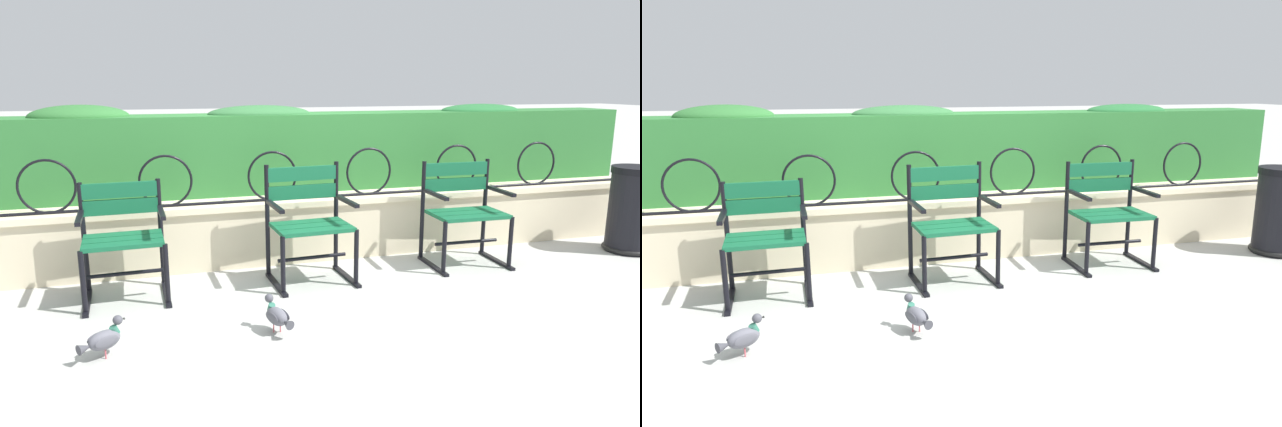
% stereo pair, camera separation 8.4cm
% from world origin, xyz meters
% --- Properties ---
extents(ground_plane, '(60.00, 60.00, 0.00)m').
position_xyz_m(ground_plane, '(0.00, 0.00, 0.00)').
color(ground_plane, '#ADADA8').
extents(stone_wall, '(7.09, 0.41, 0.54)m').
position_xyz_m(stone_wall, '(0.00, 0.73, 0.27)').
color(stone_wall, beige).
rests_on(stone_wall, ground).
extents(iron_arch_fence, '(6.56, 0.02, 0.42)m').
position_xyz_m(iron_arch_fence, '(-0.20, 0.66, 0.73)').
color(iron_arch_fence, black).
rests_on(iron_arch_fence, stone_wall).
extents(hedge_row, '(6.95, 0.53, 0.79)m').
position_xyz_m(hedge_row, '(-0.01, 1.17, 0.91)').
color(hedge_row, '#2D7033').
rests_on(hedge_row, stone_wall).
extents(park_chair_left, '(0.59, 0.54, 0.82)m').
position_xyz_m(park_chair_left, '(-1.42, 0.18, 0.45)').
color(park_chair_left, '#145B38').
rests_on(park_chair_left, ground).
extents(park_chair_centre, '(0.64, 0.55, 0.90)m').
position_xyz_m(park_chair_centre, '(-0.06, 0.17, 0.47)').
color(park_chair_centre, '#145B38').
rests_on(park_chair_centre, ground).
extents(park_chair_right, '(0.66, 0.54, 0.86)m').
position_xyz_m(park_chair_right, '(1.31, 0.21, 0.47)').
color(park_chair_right, '#145B38').
rests_on(park_chair_right, ground).
extents(pigeon_near_chairs, '(0.15, 0.29, 0.22)m').
position_xyz_m(pigeon_near_chairs, '(-0.51, -0.74, 0.11)').
color(pigeon_near_chairs, '#5B5B66').
rests_on(pigeon_near_chairs, ground).
extents(pigeon_far_side, '(0.26, 0.21, 0.22)m').
position_xyz_m(pigeon_far_side, '(-1.52, -0.78, 0.11)').
color(pigeon_far_side, '#5B5B66').
rests_on(pigeon_far_side, ground).
extents(trash_bin, '(0.44, 0.44, 0.78)m').
position_xyz_m(trash_bin, '(2.96, 0.05, 0.37)').
color(trash_bin, black).
rests_on(trash_bin, ground).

